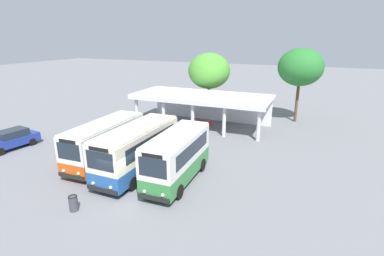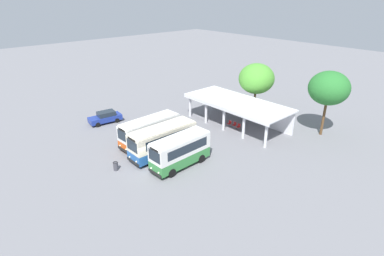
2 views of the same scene
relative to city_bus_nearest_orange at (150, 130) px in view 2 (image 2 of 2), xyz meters
The scene contains 12 objects.
ground_plane 5.78m from the city_bus_nearest_orange, 40.22° to the right, with size 180.00×180.00×0.00m, color slate.
city_bus_nearest_orange is the anchor object (origin of this frame).
city_bus_second_in_row 3.19m from the city_bus_nearest_orange, ahead, with size 2.49×7.88×3.33m.
city_bus_middle_cream 6.35m from the city_bus_nearest_orange, ahead, with size 2.41×6.78×3.32m.
parked_car_flank 9.52m from the city_bus_nearest_orange, behind, with size 2.28×4.55×1.62m.
terminal_canopy 12.89m from the city_bus_nearest_orange, 76.09° to the left, with size 14.44×6.08×3.40m.
waiting_chair_end_by_column 11.25m from the city_bus_nearest_orange, 75.09° to the left, with size 0.44×0.44×0.86m.
waiting_chair_second_from_end 11.60m from the city_bus_nearest_orange, 71.68° to the left, with size 0.44×0.44×0.86m.
waiting_chair_middle_seat 11.79m from the city_bus_nearest_orange, 68.12° to the left, with size 0.44×0.44×0.86m.
roadside_tree_behind_canopy 17.74m from the city_bus_nearest_orange, 83.77° to the left, with size 5.06×5.06×7.42m.
roadside_tree_east_of_canopy 21.90m from the city_bus_nearest_orange, 55.22° to the left, with size 4.80×4.80×8.14m.
litter_bin_apron 6.71m from the city_bus_nearest_orange, 66.91° to the right, with size 0.49×0.49×0.90m.
Camera 2 is at (23.79, -14.83, 16.73)m, focal length 29.03 mm.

